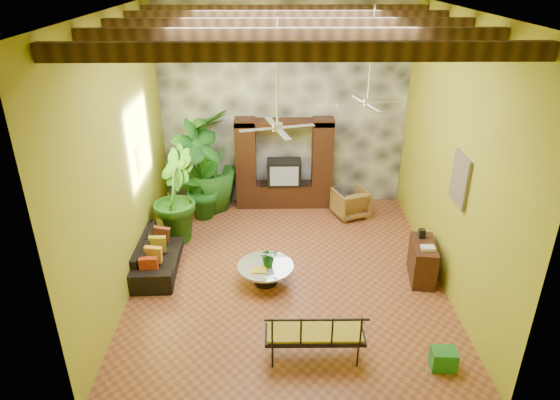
{
  "coord_description": "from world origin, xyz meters",
  "views": [
    {
      "loc": [
        -0.29,
        -8.47,
        5.72
      ],
      "look_at": [
        -0.15,
        0.2,
        1.55
      ],
      "focal_mm": 32.0,
      "sensor_mm": 36.0,
      "label": 1
    }
  ],
  "objects_px": {
    "sofa": "(158,252)",
    "iron_bench": "(315,334)",
    "ceiling_fan_back": "(368,92)",
    "coffee_table": "(265,272)",
    "side_console": "(422,261)",
    "wicker_armchair": "(350,203)",
    "tall_plant_a": "(200,172)",
    "tall_plant_b": "(174,195)",
    "green_bin": "(443,359)",
    "tall_plant_c": "(208,160)",
    "ceiling_fan_front": "(277,115)",
    "entertainment_center": "(284,170)"
  },
  "relations": [
    {
      "from": "sofa",
      "to": "green_bin",
      "type": "xyz_separation_m",
      "value": [
        4.98,
        -2.98,
        -0.15
      ]
    },
    {
      "from": "ceiling_fan_back",
      "to": "wicker_armchair",
      "type": "xyz_separation_m",
      "value": [
        0.01,
        1.3,
        -3.05
      ]
    },
    {
      "from": "sofa",
      "to": "green_bin",
      "type": "relative_size",
      "value": 5.66
    },
    {
      "from": "wicker_armchair",
      "to": "tall_plant_b",
      "type": "distance_m",
      "value": 4.26
    },
    {
      "from": "tall_plant_c",
      "to": "green_bin",
      "type": "distance_m",
      "value": 7.17
    },
    {
      "from": "ceiling_fan_front",
      "to": "tall_plant_a",
      "type": "height_order",
      "value": "ceiling_fan_front"
    },
    {
      "from": "ceiling_fan_front",
      "to": "ceiling_fan_back",
      "type": "distance_m",
      "value": 2.41
    },
    {
      "from": "wicker_armchair",
      "to": "tall_plant_c",
      "type": "height_order",
      "value": "tall_plant_c"
    },
    {
      "from": "entertainment_center",
      "to": "wicker_armchair",
      "type": "bearing_deg",
      "value": -21.62
    },
    {
      "from": "wicker_armchair",
      "to": "tall_plant_a",
      "type": "relative_size",
      "value": 0.32
    },
    {
      "from": "ceiling_fan_back",
      "to": "side_console",
      "type": "height_order",
      "value": "ceiling_fan_back"
    },
    {
      "from": "tall_plant_a",
      "to": "iron_bench",
      "type": "xyz_separation_m",
      "value": [
        2.36,
        -4.91,
        -0.69
      ]
    },
    {
      "from": "entertainment_center",
      "to": "tall_plant_a",
      "type": "bearing_deg",
      "value": -161.01
    },
    {
      "from": "ceiling_fan_back",
      "to": "coffee_table",
      "type": "relative_size",
      "value": 1.7
    },
    {
      "from": "entertainment_center",
      "to": "iron_bench",
      "type": "xyz_separation_m",
      "value": [
        0.35,
        -5.6,
        -0.43
      ]
    },
    {
      "from": "coffee_table",
      "to": "green_bin",
      "type": "distance_m",
      "value": 3.61
    },
    {
      "from": "wicker_armchair",
      "to": "tall_plant_b",
      "type": "bearing_deg",
      "value": -6.44
    },
    {
      "from": "ceiling_fan_back",
      "to": "tall_plant_b",
      "type": "relative_size",
      "value": 0.88
    },
    {
      "from": "tall_plant_c",
      "to": "entertainment_center",
      "type": "bearing_deg",
      "value": 2.42
    },
    {
      "from": "green_bin",
      "to": "tall_plant_b",
      "type": "bearing_deg",
      "value": 139.21
    },
    {
      "from": "wicker_armchair",
      "to": "tall_plant_c",
      "type": "relative_size",
      "value": 0.3
    },
    {
      "from": "tall_plant_a",
      "to": "green_bin",
      "type": "relative_size",
      "value": 6.37
    },
    {
      "from": "tall_plant_a",
      "to": "side_console",
      "type": "bearing_deg",
      "value": -29.62
    },
    {
      "from": "coffee_table",
      "to": "side_console",
      "type": "height_order",
      "value": "side_console"
    },
    {
      "from": "wicker_armchair",
      "to": "green_bin",
      "type": "xyz_separation_m",
      "value": [
        0.72,
        -5.14,
        -0.18
      ]
    },
    {
      "from": "coffee_table",
      "to": "green_bin",
      "type": "bearing_deg",
      "value": -39.85
    },
    {
      "from": "ceiling_fan_back",
      "to": "side_console",
      "type": "relative_size",
      "value": 1.92
    },
    {
      "from": "tall_plant_c",
      "to": "iron_bench",
      "type": "distance_m",
      "value": 6.0
    },
    {
      "from": "ceiling_fan_back",
      "to": "sofa",
      "type": "distance_m",
      "value": 5.32
    },
    {
      "from": "sofa",
      "to": "iron_bench",
      "type": "bearing_deg",
      "value": -134.99
    },
    {
      "from": "coffee_table",
      "to": "iron_bench",
      "type": "relative_size",
      "value": 0.7
    },
    {
      "from": "tall_plant_a",
      "to": "side_console",
      "type": "xyz_separation_m",
      "value": [
        4.66,
        -2.65,
        -0.83
      ]
    },
    {
      "from": "tall_plant_b",
      "to": "side_console",
      "type": "bearing_deg",
      "value": -18.39
    },
    {
      "from": "entertainment_center",
      "to": "wicker_armchair",
      "type": "distance_m",
      "value": 1.84
    },
    {
      "from": "iron_bench",
      "to": "green_bin",
      "type": "height_order",
      "value": "iron_bench"
    },
    {
      "from": "entertainment_center",
      "to": "wicker_armchair",
      "type": "relative_size",
      "value": 3.11
    },
    {
      "from": "sofa",
      "to": "iron_bench",
      "type": "height_order",
      "value": "iron_bench"
    },
    {
      "from": "coffee_table",
      "to": "tall_plant_a",
      "type": "bearing_deg",
      "value": 119.5
    },
    {
      "from": "entertainment_center",
      "to": "side_console",
      "type": "height_order",
      "value": "entertainment_center"
    },
    {
      "from": "ceiling_fan_back",
      "to": "ceiling_fan_front",
      "type": "bearing_deg",
      "value": -138.37
    },
    {
      "from": "entertainment_center",
      "to": "tall_plant_c",
      "type": "relative_size",
      "value": 0.94
    },
    {
      "from": "entertainment_center",
      "to": "coffee_table",
      "type": "height_order",
      "value": "entertainment_center"
    },
    {
      "from": "wicker_armchair",
      "to": "iron_bench",
      "type": "bearing_deg",
      "value": 55.52
    },
    {
      "from": "entertainment_center",
      "to": "ceiling_fan_front",
      "type": "height_order",
      "value": "ceiling_fan_front"
    },
    {
      "from": "coffee_table",
      "to": "green_bin",
      "type": "relative_size",
      "value": 2.85
    },
    {
      "from": "sofa",
      "to": "tall_plant_a",
      "type": "xyz_separation_m",
      "value": [
        0.64,
        2.11,
        0.91
      ]
    },
    {
      "from": "tall_plant_c",
      "to": "coffee_table",
      "type": "height_order",
      "value": "tall_plant_c"
    },
    {
      "from": "ceiling_fan_back",
      "to": "coffee_table",
      "type": "height_order",
      "value": "ceiling_fan_back"
    },
    {
      "from": "wicker_armchair",
      "to": "tall_plant_c",
      "type": "xyz_separation_m",
      "value": [
        -3.49,
        0.56,
        0.92
      ]
    },
    {
      "from": "ceiling_fan_back",
      "to": "wicker_armchair",
      "type": "distance_m",
      "value": 3.31
    }
  ]
}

